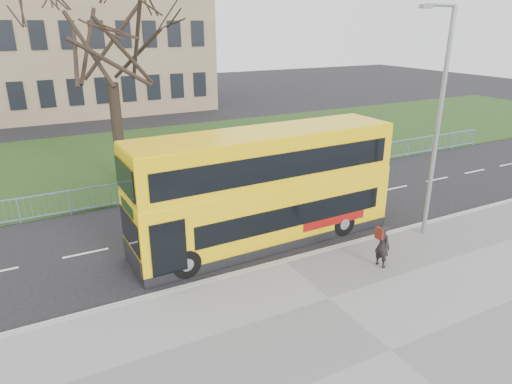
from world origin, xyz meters
TOP-DOWN VIEW (x-y plane):
  - ground at (0.00, 0.00)m, footprint 120.00×120.00m
  - pavement at (0.00, -6.75)m, footprint 80.00×10.50m
  - kerb at (0.00, -1.55)m, footprint 80.00×0.20m
  - grass_verge at (0.00, 14.30)m, footprint 80.00×15.40m
  - guard_railing at (0.00, 6.60)m, footprint 40.00×0.12m
  - bare_tree at (-3.00, 10.00)m, footprint 8.42×8.42m
  - civic_building at (-5.00, 35.00)m, footprint 30.00×15.00m
  - yellow_bus at (0.27, 0.39)m, footprint 10.14×2.66m
  - pedestrian at (2.72, -3.34)m, footprint 0.46×0.61m
  - street_lamp at (5.89, -2.16)m, footprint 1.77×0.32m

SIDE VIEW (x-z plane):
  - ground at x=0.00m, z-range 0.00..0.00m
  - grass_verge at x=0.00m, z-range 0.00..0.08m
  - pavement at x=0.00m, z-range 0.00..0.12m
  - kerb at x=0.00m, z-range 0.00..0.14m
  - guard_railing at x=0.00m, z-range 0.00..1.10m
  - pedestrian at x=2.72m, z-range 0.12..1.62m
  - yellow_bus at x=0.27m, z-range 0.15..4.38m
  - street_lamp at x=5.89m, z-range 0.52..8.86m
  - bare_tree at x=-3.00m, z-range 0.08..12.11m
  - civic_building at x=-5.00m, z-range 0.00..14.00m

